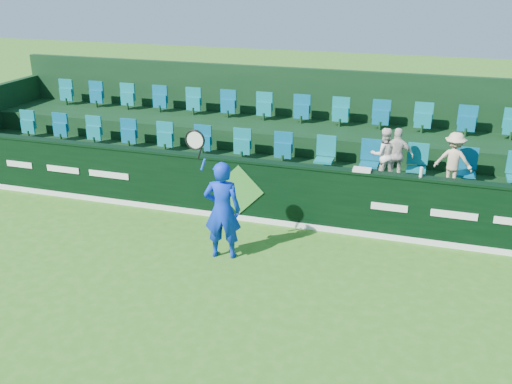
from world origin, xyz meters
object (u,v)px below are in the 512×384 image
(tennis_player, at_px, (222,210))
(drinks_bottle, at_px, (421,172))
(spectator_left, at_px, (384,154))
(spectator_right, at_px, (454,160))
(towel, at_px, (362,170))
(spectator_middle, at_px, (397,155))

(tennis_player, bearing_deg, drinks_bottle, 27.01)
(spectator_left, distance_m, drinks_bottle, 1.38)
(tennis_player, relative_size, spectator_right, 2.13)
(spectator_right, bearing_deg, spectator_left, 8.77)
(tennis_player, distance_m, spectator_right, 4.91)
(tennis_player, distance_m, drinks_bottle, 3.83)
(spectator_right, relative_size, towel, 3.37)
(spectator_right, distance_m, drinks_bottle, 1.27)
(drinks_bottle, bearing_deg, spectator_left, 125.68)
(spectator_middle, bearing_deg, spectator_right, -177.64)
(spectator_middle, height_order, drinks_bottle, spectator_middle)
(tennis_player, relative_size, drinks_bottle, 12.81)
(tennis_player, xyz_separation_m, spectator_middle, (2.85, 2.84, 0.44))
(spectator_left, relative_size, drinks_bottle, 5.90)
(spectator_left, distance_m, towel, 1.16)
(spectator_left, xyz_separation_m, spectator_middle, (0.27, 0.00, 0.01))
(tennis_player, height_order, drinks_bottle, tennis_player)
(tennis_player, xyz_separation_m, towel, (2.27, 1.72, 0.43))
(spectator_middle, height_order, towel, spectator_middle)
(spectator_middle, xyz_separation_m, drinks_bottle, (0.53, -1.12, 0.06))
(spectator_left, height_order, drinks_bottle, spectator_left)
(spectator_left, relative_size, spectator_right, 0.98)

